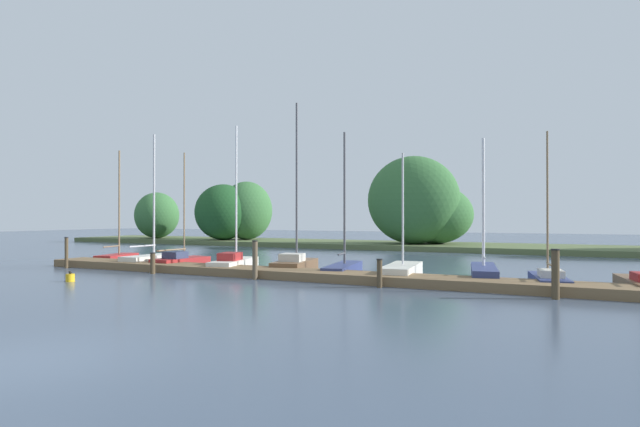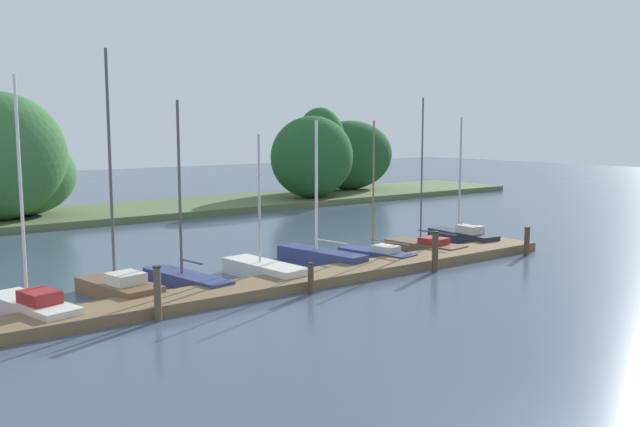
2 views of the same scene
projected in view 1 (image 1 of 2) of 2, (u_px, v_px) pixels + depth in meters
The scene contains 18 objects.
ground at pixel (26, 362), 8.91m from camera, with size 160.00×160.00×0.00m, color #425166.
dock_pier at pixel (329, 276), 20.47m from camera, with size 30.43×1.80×0.35m.
far_shore at pixel (457, 214), 39.59m from camera, with size 74.73×8.35×7.41m.
sailboat_0 at pixel (118, 256), 28.78m from camera, with size 1.62×3.01×6.33m.
sailboat_1 at pixel (153, 259), 26.35m from camera, with size 1.22×3.44×6.86m.
sailboat_2 at pixel (182, 261), 25.53m from camera, with size 1.56×3.26×5.81m.
sailboat_3 at pixel (235, 262), 24.20m from camera, with size 1.91×4.16×6.95m.
sailboat_4 at pixel (296, 263), 23.66m from camera, with size 1.88×3.71×7.92m.
sailboat_5 at pixel (344, 267), 22.73m from camera, with size 1.59×4.44×6.38m.
sailboat_6 at pixel (402, 271), 21.03m from camera, with size 1.53×4.11×5.22m.
sailboat_7 at pixel (484, 271), 20.33m from camera, with size 1.60×4.44×5.74m.
sailboat_8 at pixel (548, 279), 18.60m from camera, with size 1.61×3.65×5.74m.
mooring_piling_0 at pixel (66, 252), 25.28m from camera, with size 0.19×0.19×1.55m.
mooring_piling_1 at pixel (153, 263), 22.74m from camera, with size 0.25×0.25×0.96m.
mooring_piling_2 at pixel (255, 260), 20.68m from camera, with size 0.24×0.24×1.60m.
mooring_piling_3 at pixel (380, 273), 18.32m from camera, with size 0.23×0.23×1.04m.
mooring_piling_4 at pixel (555, 274), 15.72m from camera, with size 0.27×0.27×1.56m.
channel_buoy_0 at pixel (70, 278), 20.01m from camera, with size 0.33×0.33×0.42m.
Camera 1 is at (8.50, -5.83, 2.55)m, focal length 28.51 mm.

